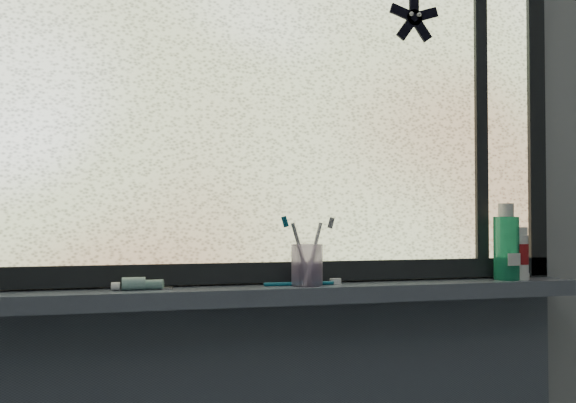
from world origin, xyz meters
The scene contains 12 objects.
wall_back centered at (0.00, 1.30, 1.25)m, with size 3.00×0.01×2.50m, color #9EA3A8.
windowsill centered at (0.00, 1.23, 1.00)m, with size 1.62×0.14×0.04m, color #525B6D.
window_pane centered at (0.00, 1.28, 1.53)m, with size 1.50×0.01×1.00m, color silver.
frame_bottom centered at (0.00, 1.28, 1.05)m, with size 1.60×0.03×0.05m, color black.
frame_right centered at (0.78, 1.28, 1.53)m, with size 0.05×0.03×1.10m, color black.
frame_mullion centered at (0.60, 1.28, 1.53)m, with size 0.04×0.03×1.00m, color black.
starfish_sticker centered at (0.40, 1.27, 1.72)m, with size 0.15×0.02×0.15m, color black, non-canonical shape.
toothpaste_tube centered at (-0.31, 1.22, 1.03)m, with size 0.17×0.03×0.03m, color silver, non-canonical shape.
toothbrush_cup centered at (0.08, 1.22, 1.07)m, with size 0.08×0.08×0.10m, color #A98FBD.
toothbrush_lying centered at (0.07, 1.22, 1.03)m, with size 0.21×0.02×0.01m, color #0C5873, non-canonical shape.
mouthwash_bottle centered at (0.64, 1.22, 1.12)m, with size 0.07×0.07×0.17m, color #1FA26F.
cream_tube centered at (0.68, 1.21, 1.09)m, with size 0.04×0.04×0.10m, color silver.
Camera 1 is at (-0.37, -0.28, 1.18)m, focal length 40.00 mm.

